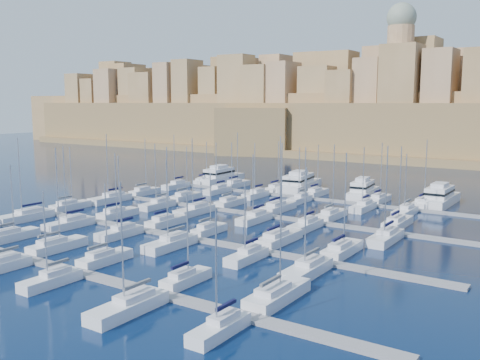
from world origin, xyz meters
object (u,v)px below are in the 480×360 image
Objects in this scene: sailboat_4 at (186,279)px; motor_yacht_a at (220,176)px; motor_yacht_d at (440,197)px; motor_yacht_b at (299,183)px; sailboat_2 at (57,246)px; motor_yacht_c at (363,191)px.

sailboat_4 is 84.55m from motor_yacht_a.
motor_yacht_b is at bearing 177.97° from motor_yacht_d.
motor_yacht_a is (-46.18, 70.82, 1.02)m from sailboat_4.
motor_yacht_b is 1.19× the size of motor_yacht_d.
sailboat_2 is at bearing 178.09° from sailboat_4.
motor_yacht_a is 1.14× the size of motor_yacht_c.
motor_yacht_c is (17.90, -2.29, 0.00)m from motor_yacht_b.
sailboat_4 is 0.59× the size of motor_yacht_b.
motor_yacht_b is (3.95, 71.11, 0.96)m from sailboat_2.
motor_yacht_d is (39.01, 69.87, 0.96)m from sailboat_2.
motor_yacht_a is at bearing 178.45° from motor_yacht_c.
motor_yacht_c is 17.19m from motor_yacht_d.
sailboat_2 is 1.08× the size of motor_yacht_c.
sailboat_2 is at bearing -73.83° from motor_yacht_a.
sailboat_2 is 25.91m from sailboat_4.
motor_yacht_c is at bearing 72.38° from sailboat_2.
motor_yacht_a is 24.27m from motor_yacht_b.
motor_yacht_b is at bearing 172.70° from motor_yacht_c.
sailboat_4 is at bearing -1.91° from sailboat_2.
sailboat_2 is 0.96× the size of motor_yacht_d.
sailboat_4 reaches higher than motor_yacht_c.
motor_yacht_b and motor_yacht_d have the same top height.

